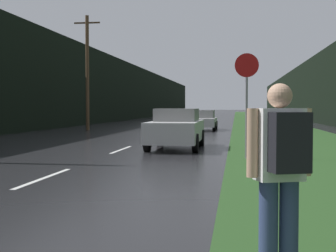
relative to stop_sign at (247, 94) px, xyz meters
The scene contains 14 objects.
grass_verge 26.84m from the stop_sign, 84.81° to the left, with size 6.00×240.00×0.02m, color #26471E.
lane_stripe_b 6.64m from the stop_sign, 135.24° to the right, with size 0.12×3.00×0.01m, color silver.
lane_stripe_c 5.53m from the stop_sign, 150.67° to the left, with size 0.12×3.00×0.01m, color silver.
lane_stripe_d 10.72m from the stop_sign, 115.30° to the left, with size 0.12×3.00×0.01m, color silver.
lane_stripe_e 17.25m from the stop_sign, 105.25° to the left, with size 0.12×3.00×0.01m, color silver.
lane_stripe_f 24.04m from the stop_sign, 100.84° to the left, with size 0.12×3.00×0.01m, color silver.
treeline_far_side 39.43m from the stop_sign, 111.49° to the left, with size 2.00×140.00×7.09m, color black.
treeline_near_side 37.64m from the stop_sign, 77.06° to the left, with size 2.00×140.00×6.79m, color black.
utility_pole_far 19.82m from the stop_sign, 121.90° to the left, with size 1.80×0.24×7.83m.
stop_sign is the anchor object (origin of this frame).
hitchhiker_with_backpack 10.03m from the stop_sign, 89.46° to the right, with size 0.59×0.52×1.78m.
car_passing_near 4.31m from the stop_sign, 127.93° to the left, with size 1.90×4.48×1.52m.
car_passing_far 18.05m from the stop_sign, 98.12° to the left, with size 1.84×4.50×1.37m.
car_oncoming 41.21m from the stop_sign, 99.04° to the left, with size 1.95×4.59×1.42m.
Camera 1 is at (4.20, -0.91, 1.57)m, focal length 50.00 mm.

